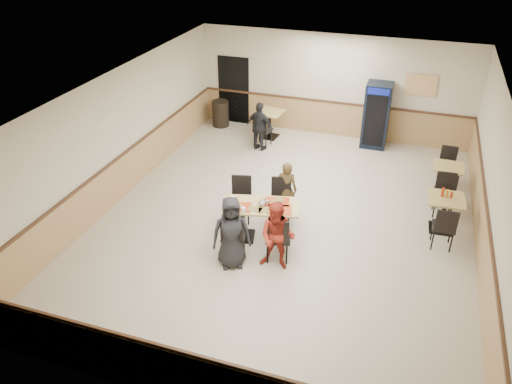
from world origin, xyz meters
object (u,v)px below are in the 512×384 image
(side_table_near, at_px, (444,209))
(pepsi_cooler, at_px, (376,115))
(diner_man_opposite, at_px, (286,189))
(back_table, at_px, (270,120))
(diner_woman_right, at_px, (277,236))
(lone_diner, at_px, (260,127))
(diner_woman_left, at_px, (231,233))
(main_table, at_px, (261,216))
(side_table_far, at_px, (447,175))
(trash_bin, at_px, (221,113))

(side_table_near, height_order, pepsi_cooler, pepsi_cooler)
(diner_man_opposite, relative_size, back_table, 1.60)
(diner_woman_right, xyz_separation_m, lone_diner, (-1.96, 4.91, -0.01))
(diner_woman_left, relative_size, side_table_near, 1.90)
(lone_diner, height_order, back_table, lone_diner)
(main_table, xyz_separation_m, diner_woman_right, (0.59, -0.81, 0.17))
(main_table, distance_m, side_table_far, 4.83)
(side_table_near, relative_size, back_table, 0.94)
(diner_woman_left, distance_m, side_table_far, 5.73)
(side_table_near, distance_m, back_table, 6.06)
(pepsi_cooler, height_order, trash_bin, pepsi_cooler)
(main_table, distance_m, back_table, 5.21)
(diner_woman_right, bearing_deg, side_table_far, 51.54)
(diner_woman_right, bearing_deg, diner_man_opposite, 99.40)
(main_table, bearing_deg, diner_man_opposite, 62.10)
(main_table, distance_m, lone_diner, 4.33)
(pepsi_cooler, bearing_deg, back_table, -173.15)
(trash_bin, bearing_deg, side_table_near, -29.94)
(diner_woman_right, height_order, back_table, diner_woman_right)
(diner_woman_left, xyz_separation_m, side_table_near, (3.85, 2.55, -0.22))
(diner_woman_right, height_order, diner_man_opposite, diner_woman_right)
(side_table_far, xyz_separation_m, pepsi_cooler, (-1.98, 2.24, 0.43))
(diner_woman_left, bearing_deg, side_table_near, 7.73)
(side_table_near, bearing_deg, pepsi_cooler, 116.44)
(pepsi_cooler, bearing_deg, diner_man_opposite, -108.26)
(side_table_far, height_order, back_table, back_table)
(side_table_far, bearing_deg, pepsi_cooler, 131.44)
(diner_woman_left, bearing_deg, trash_bin, 88.02)
(diner_woman_left, xyz_separation_m, side_table_far, (3.90, 4.19, -0.26))
(diner_woman_right, bearing_deg, back_table, 107.56)
(diner_woman_right, height_order, side_table_near, diner_woman_right)
(side_table_far, bearing_deg, diner_woman_right, -127.48)
(lone_diner, height_order, trash_bin, lone_diner)
(diner_man_opposite, height_order, side_table_far, diner_man_opposite)
(diner_woman_left, bearing_deg, pepsi_cooler, 47.60)
(diner_woman_left, xyz_separation_m, diner_woman_right, (0.85, 0.21, -0.04))
(side_table_far, xyz_separation_m, trash_bin, (-6.72, 2.20, -0.09))
(diner_man_opposite, relative_size, pepsi_cooler, 0.72)
(diner_woman_left, distance_m, back_table, 6.14)
(diner_man_opposite, bearing_deg, diner_woman_left, 71.53)
(main_table, bearing_deg, diner_woman_right, -67.62)
(pepsi_cooler, distance_m, trash_bin, 4.77)
(diner_woman_right, distance_m, pepsi_cooler, 6.32)
(pepsi_cooler, bearing_deg, lone_diner, -157.10)
(diner_woman_right, relative_size, side_table_near, 1.81)
(diner_woman_left, distance_m, pepsi_cooler, 6.71)
(side_table_near, bearing_deg, lone_diner, 152.61)
(diner_woman_right, bearing_deg, diner_woman_left, -167.24)
(diner_woman_right, distance_m, side_table_near, 3.81)
(diner_woman_right, distance_m, diner_man_opposite, 1.86)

